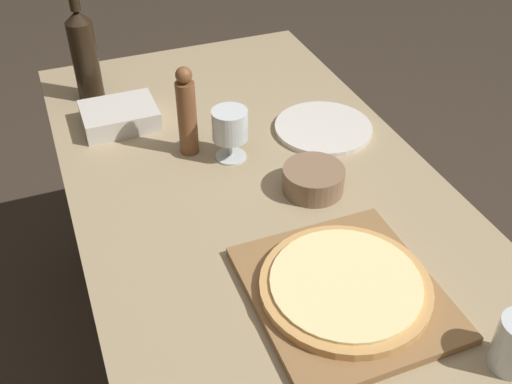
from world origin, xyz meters
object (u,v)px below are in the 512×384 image
(pizza, at_px, (345,285))
(wine_glass, at_px, (230,126))
(wine_bottle, at_px, (84,53))
(pepper_mill, at_px, (187,113))
(small_bowl, at_px, (313,179))

(pizza, height_order, wine_glass, wine_glass)
(pizza, distance_m, wine_bottle, 1.00)
(pepper_mill, distance_m, small_bowl, 0.35)
(pepper_mill, bearing_deg, wine_bottle, 116.74)
(pepper_mill, relative_size, wine_glass, 1.76)
(pizza, bearing_deg, wine_bottle, 108.84)
(wine_glass, xyz_separation_m, small_bowl, (0.13, -0.19, -0.06))
(wine_bottle, height_order, small_bowl, wine_bottle)
(wine_glass, bearing_deg, small_bowl, -55.17)
(wine_glass, bearing_deg, wine_bottle, 122.44)
(wine_glass, bearing_deg, pizza, -84.64)
(pepper_mill, height_order, small_bowl, pepper_mill)
(wine_bottle, bearing_deg, pepper_mill, -63.26)
(wine_bottle, xyz_separation_m, wine_glass, (0.27, -0.43, -0.05))
(pepper_mill, height_order, wine_glass, pepper_mill)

